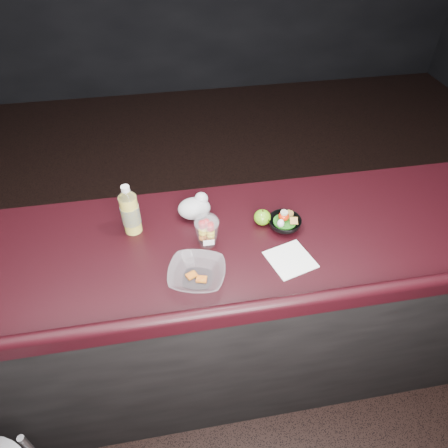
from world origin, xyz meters
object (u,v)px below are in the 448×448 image
at_px(takeout_bowl, 197,274).
at_px(green_apple, 262,217).
at_px(lemonade_bottle, 130,213).
at_px(snack_bowl, 284,223).
at_px(fruit_cup, 207,230).

bearing_deg(takeout_bowl, green_apple, 39.57).
xyz_separation_m(lemonade_bottle, snack_bowl, (0.62, -0.09, -0.07)).
bearing_deg(fruit_cup, lemonade_bottle, 156.56).
distance_m(snack_bowl, takeout_bowl, 0.44).
relative_size(green_apple, takeout_bowl, 0.29).
bearing_deg(snack_bowl, takeout_bowl, -151.33).
xyz_separation_m(green_apple, takeout_bowl, (-0.31, -0.25, -0.01)).
bearing_deg(green_apple, takeout_bowl, -140.43).
xyz_separation_m(lemonade_bottle, takeout_bowl, (0.23, -0.30, -0.07)).
bearing_deg(green_apple, snack_bowl, -24.86).
distance_m(lemonade_bottle, fruit_cup, 0.32).
distance_m(fruit_cup, snack_bowl, 0.33).
xyz_separation_m(fruit_cup, snack_bowl, (0.33, 0.04, -0.05)).
distance_m(green_apple, snack_bowl, 0.09).
height_order(green_apple, takeout_bowl, green_apple).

